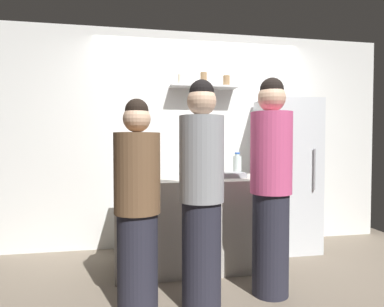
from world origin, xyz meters
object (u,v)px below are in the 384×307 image
(wine_bottle_dark_glass, at_px, (141,171))
(person_brown_jacket, at_px, (137,209))
(person_pink_top, at_px, (271,187))
(person_grey_hoodie, at_px, (202,195))
(wine_bottle_green_glass, at_px, (152,166))
(water_bottle_plastic, at_px, (237,165))
(utensil_holder, at_px, (203,174))
(refrigerator, at_px, (287,175))
(baking_pan, at_px, (228,175))

(wine_bottle_dark_glass, distance_m, person_brown_jacket, 0.59)
(person_pink_top, bearing_deg, wine_bottle_dark_glass, 166.69)
(wine_bottle_dark_glass, distance_m, person_grey_hoodie, 0.72)
(person_brown_jacket, bearing_deg, wine_bottle_green_glass, 156.14)
(person_grey_hoodie, height_order, person_brown_jacket, person_grey_hoodie)
(wine_bottle_green_glass, distance_m, wine_bottle_dark_glass, 0.45)
(water_bottle_plastic, bearing_deg, utensil_holder, -141.66)
(utensil_holder, bearing_deg, refrigerator, 22.33)
(water_bottle_plastic, distance_m, person_pink_top, 1.01)
(utensil_holder, distance_m, person_grey_hoodie, 0.77)
(utensil_holder, height_order, person_grey_hoodie, person_grey_hoodie)
(person_grey_hoodie, bearing_deg, water_bottle_plastic, -147.37)
(wine_bottle_dark_glass, bearing_deg, person_pink_top, -22.58)
(utensil_holder, relative_size, person_brown_jacket, 0.14)
(person_grey_hoodie, bearing_deg, baking_pan, -145.41)
(wine_bottle_dark_glass, distance_m, person_pink_top, 1.14)
(water_bottle_plastic, bearing_deg, person_grey_hoodie, -120.13)
(utensil_holder, xyz_separation_m, wine_bottle_green_glass, (-0.49, 0.24, 0.06))
(utensil_holder, bearing_deg, person_pink_top, -55.40)
(baking_pan, relative_size, person_grey_hoodie, 0.20)
(baking_pan, distance_m, person_pink_top, 0.77)
(refrigerator, height_order, person_grey_hoodie, refrigerator)
(baking_pan, bearing_deg, person_grey_hoodie, -118.16)
(baking_pan, relative_size, wine_bottle_green_glass, 1.09)
(person_brown_jacket, height_order, person_pink_top, person_pink_top)
(utensil_holder, distance_m, wine_bottle_dark_glass, 0.64)
(wine_bottle_dark_glass, bearing_deg, person_grey_hoodie, -51.75)
(person_pink_top, bearing_deg, refrigerator, 67.30)
(wine_bottle_green_glass, relative_size, person_brown_jacket, 0.20)
(person_pink_top, bearing_deg, person_brown_jacket, -165.34)
(utensil_holder, distance_m, person_pink_top, 0.77)
(baking_pan, height_order, person_pink_top, person_pink_top)
(refrigerator, relative_size, water_bottle_plastic, 7.08)
(person_grey_hoodie, xyz_separation_m, person_brown_jacket, (-0.48, 0.01, -0.09))
(wine_bottle_green_glass, relative_size, person_grey_hoodie, 0.18)
(baking_pan, distance_m, person_brown_jacket, 1.29)
(baking_pan, relative_size, person_pink_top, 0.19)
(refrigerator, height_order, water_bottle_plastic, refrigerator)
(utensil_holder, bearing_deg, baking_pan, 23.02)
(baking_pan, bearing_deg, person_brown_jacket, -137.86)
(utensil_holder, height_order, water_bottle_plastic, water_bottle_plastic)
(water_bottle_plastic, height_order, person_grey_hoodie, person_grey_hoodie)
(refrigerator, xyz_separation_m, person_grey_hoodie, (-1.29, -1.20, -0.01))
(refrigerator, distance_m, water_bottle_plastic, 0.66)
(water_bottle_plastic, distance_m, person_grey_hoodie, 1.31)
(baking_pan, distance_m, person_grey_hoodie, 0.99)
(wine_bottle_green_glass, bearing_deg, person_pink_top, -43.25)
(wine_bottle_dark_glass, height_order, person_brown_jacket, person_brown_jacket)
(wine_bottle_dark_glass, relative_size, person_grey_hoodie, 0.17)
(refrigerator, relative_size, person_grey_hoodie, 1.01)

